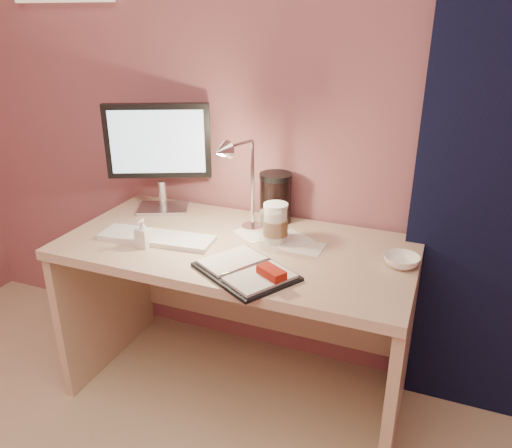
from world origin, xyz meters
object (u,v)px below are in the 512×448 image
at_px(lotion_bottle, 143,233).
at_px(desk_lamp, 252,179).
at_px(desk, 244,284).
at_px(clear_cup, 270,230).
at_px(monitor, 158,148).
at_px(bowl, 402,261).
at_px(planner, 248,271).
at_px(coffee_cup, 275,224).
at_px(keyboard, 157,238).
at_px(dark_jar, 275,200).

bearing_deg(lotion_bottle, desk_lamp, 31.16).
height_order(desk, clear_cup, clear_cup).
xyz_separation_m(monitor, bowl, (1.10, -0.17, -0.27)).
relative_size(monitor, planner, 1.18).
bearing_deg(bowl, planner, -152.07).
xyz_separation_m(coffee_cup, bowl, (0.50, -0.03, -0.06)).
bearing_deg(coffee_cup, planner, -89.39).
xyz_separation_m(clear_cup, lotion_bottle, (-0.46, -0.18, -0.02)).
bearing_deg(planner, coffee_cup, 121.23).
xyz_separation_m(planner, lotion_bottle, (-0.47, 0.06, 0.04)).
distance_m(planner, desk_lamp, 0.38).
bearing_deg(desk, clear_cup, -22.31).
height_order(keyboard, lotion_bottle, lotion_bottle).
height_order(coffee_cup, lotion_bottle, coffee_cup).
xyz_separation_m(bowl, lotion_bottle, (-0.96, -0.20, 0.04)).
bearing_deg(keyboard, coffee_cup, 14.69).
bearing_deg(monitor, clear_cup, -42.11).
relative_size(planner, dark_jar, 2.14).
bearing_deg(desk_lamp, lotion_bottle, -128.07).
bearing_deg(desk, dark_jar, 73.03).
height_order(clear_cup, dark_jar, dark_jar).
xyz_separation_m(planner, bowl, (0.49, 0.26, 0.01)).
xyz_separation_m(keyboard, coffee_cup, (0.45, 0.16, 0.07)).
distance_m(bowl, dark_jar, 0.62).
height_order(desk, desk_lamp, desk_lamp).
relative_size(coffee_cup, desk_lamp, 0.39).
bearing_deg(dark_jar, planner, -81.24).
relative_size(coffee_cup, clear_cup, 1.07).
height_order(keyboard, desk_lamp, desk_lamp).
distance_m(clear_cup, bowl, 0.50).
height_order(keyboard, planner, planner).
distance_m(coffee_cup, clear_cup, 0.06).
bearing_deg(desk_lamp, desk, -172.96).
bearing_deg(desk_lamp, dark_jar, 104.96).
bearing_deg(planner, bowl, 58.55).
distance_m(desk, desk_lamp, 0.48).
distance_m(keyboard, bowl, 0.96).
relative_size(planner, bowl, 3.20).
height_order(coffee_cup, clear_cup, coffee_cup).
bearing_deg(planner, dark_jar, 129.39).
bearing_deg(monitor, desk_lamp, -40.53).
height_order(monitor, clear_cup, monitor).
height_order(keyboard, coffee_cup, coffee_cup).
distance_m(coffee_cup, bowl, 0.50).
bearing_deg(clear_cup, desk_lamp, 154.27).
bearing_deg(clear_cup, lotion_bottle, -159.15).
height_order(monitor, planner, monitor).
bearing_deg(bowl, keyboard, -172.05).
bearing_deg(monitor, lotion_bottle, -93.36).
bearing_deg(lotion_bottle, dark_jar, 48.43).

